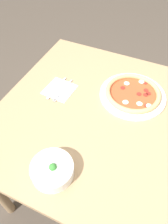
# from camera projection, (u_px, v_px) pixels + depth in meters

# --- Properties ---
(ground_plane) EXTENTS (8.00, 8.00, 0.00)m
(ground_plane) POSITION_uv_depth(u_px,v_px,m) (102.00, 181.00, 1.68)
(ground_plane) COLOR #4C4238
(dining_table) EXTENTS (1.15, 1.06, 0.78)m
(dining_table) POSITION_uv_depth(u_px,v_px,m) (109.00, 129.00, 1.17)
(dining_table) COLOR tan
(dining_table) RESTS_ON ground_plane
(pizza) EXTENTS (0.36, 0.36, 0.04)m
(pizza) POSITION_uv_depth(u_px,v_px,m) (133.00, 94.00, 1.18)
(pizza) COLOR white
(pizza) RESTS_ON dining_table
(bowl) EXTENTS (0.18, 0.18, 0.08)m
(bowl) POSITION_uv_depth(u_px,v_px,m) (52.00, 170.00, 0.87)
(bowl) COLOR white
(bowl) RESTS_ON dining_table
(napkin) EXTENTS (0.16, 0.16, 0.00)m
(napkin) POSITION_uv_depth(u_px,v_px,m) (60.00, 89.00, 1.22)
(napkin) COLOR white
(napkin) RESTS_ON dining_table
(fork) EXTENTS (0.02, 0.19, 0.00)m
(fork) POSITION_uv_depth(u_px,v_px,m) (63.00, 90.00, 1.21)
(fork) COLOR silver
(fork) RESTS_ON napkin
(knife) EXTENTS (0.02, 0.19, 0.01)m
(knife) POSITION_uv_depth(u_px,v_px,m) (57.00, 87.00, 1.23)
(knife) COLOR silver
(knife) RESTS_ON napkin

